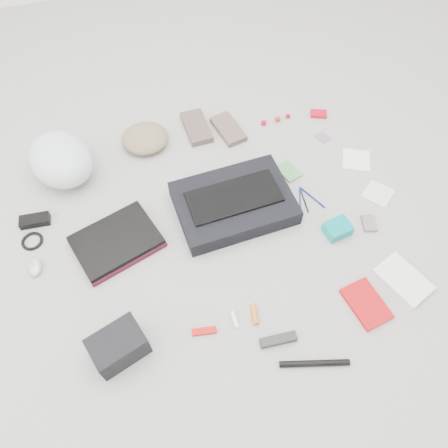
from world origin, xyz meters
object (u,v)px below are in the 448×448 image
object	(u,v)px
accordion_wallet	(338,229)
messenger_bag	(234,203)
laptop	(116,240)
bike_helmet	(61,159)
book_red	(366,304)
camera_bag	(118,346)

from	to	relation	value
accordion_wallet	messenger_bag	bearing A→B (deg)	138.52
laptop	messenger_bag	bearing A→B (deg)	-13.86
laptop	accordion_wallet	world-z (taller)	accordion_wallet
bike_helmet	messenger_bag	bearing A→B (deg)	-53.99
messenger_bag	book_red	world-z (taller)	messenger_bag
laptop	accordion_wallet	size ratio (longest dim) A/B	3.18
messenger_bag	accordion_wallet	bearing A→B (deg)	-35.47
laptop	accordion_wallet	xyz separation A→B (m)	(0.89, -0.21, -0.01)
messenger_bag	bike_helmet	bearing A→B (deg)	145.82
laptop	bike_helmet	size ratio (longest dim) A/B	1.00
bike_helmet	book_red	bearing A→B (deg)	-66.61
bike_helmet	accordion_wallet	world-z (taller)	bike_helmet
bike_helmet	book_red	distance (m)	1.42
laptop	camera_bag	bearing A→B (deg)	-114.82
laptop	camera_bag	distance (m)	0.45
accordion_wallet	camera_bag	bearing A→B (deg)	-174.81
laptop	book_red	xyz separation A→B (m)	(0.86, -0.54, -0.02)
bike_helmet	camera_bag	bearing A→B (deg)	-106.18
messenger_bag	laptop	bearing A→B (deg)	-179.33
camera_bag	book_red	bearing A→B (deg)	-23.76
messenger_bag	laptop	distance (m)	0.52
messenger_bag	book_red	bearing A→B (deg)	-61.73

